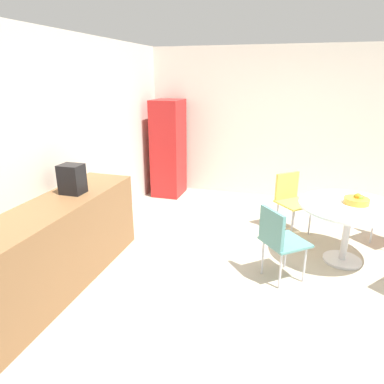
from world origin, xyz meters
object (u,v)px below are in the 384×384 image
at_px(round_table, 349,215).
at_px(chair_teal, 278,236).
at_px(coffee_maker, 72,179).
at_px(fruit_bowl, 357,200).
at_px(locker_cabinet, 168,149).
at_px(chair_yellow, 291,195).

relative_size(round_table, chair_teal, 1.37).
bearing_deg(coffee_maker, fruit_bowl, -70.96).
bearing_deg(round_table, chair_teal, 130.06).
xyz_separation_m(round_table, chair_teal, (-0.63, 0.75, -0.07)).
xyz_separation_m(locker_cabinet, round_table, (-1.76, -2.84, -0.27)).
relative_size(chair_yellow, coffee_maker, 2.59).
xyz_separation_m(fruit_bowl, coffee_maker, (-1.04, 3.01, 0.29)).
bearing_deg(coffee_maker, locker_cabinet, -2.10).
distance_m(locker_cabinet, round_table, 3.35).
distance_m(chair_yellow, coffee_maker, 2.90).
height_order(round_table, fruit_bowl, fruit_bowl).
distance_m(locker_cabinet, chair_teal, 3.20).
bearing_deg(coffee_maker, chair_yellow, -53.24).
height_order(round_table, coffee_maker, coffee_maker).
distance_m(round_table, coffee_maker, 3.14).
xyz_separation_m(chair_yellow, fruit_bowl, (-0.67, -0.73, 0.24)).
bearing_deg(coffee_maker, chair_teal, -81.21).
bearing_deg(fruit_bowl, chair_teal, 130.37).
relative_size(locker_cabinet, coffee_maker, 5.37).
bearing_deg(round_table, chair_yellow, 41.81).
distance_m(round_table, chair_teal, 0.99).
xyz_separation_m(locker_cabinet, chair_teal, (-2.39, -2.09, -0.34)).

